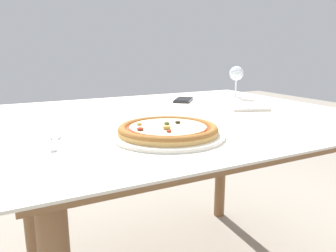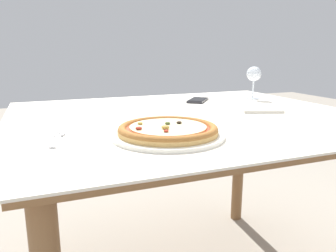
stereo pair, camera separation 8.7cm
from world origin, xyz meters
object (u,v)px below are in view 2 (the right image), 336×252
fork (58,138)px  wine_glass_far_left (254,75)px  cell_phone (198,100)px  pizza_plate (168,131)px  dining_table (188,137)px

fork → wine_glass_far_left: (0.91, 0.43, 0.11)m
fork → wine_glass_far_left: 1.01m
wine_glass_far_left → cell_phone: (-0.28, 0.02, -0.11)m
pizza_plate → fork: pizza_plate is taller
pizza_plate → cell_phone: pizza_plate is taller
dining_table → wine_glass_far_left: bearing=28.4°
dining_table → cell_phone: bearing=57.3°
dining_table → pizza_plate: size_ratio=4.10×
wine_glass_far_left → cell_phone: wine_glass_far_left is taller
fork → wine_glass_far_left: wine_glass_far_left is taller
fork → wine_glass_far_left: size_ratio=1.11×
pizza_plate → wine_glass_far_left: (0.64, 0.51, 0.09)m
dining_table → fork: fork is taller
pizza_plate → wine_glass_far_left: size_ratio=1.98×
cell_phone → dining_table: bearing=-122.7°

